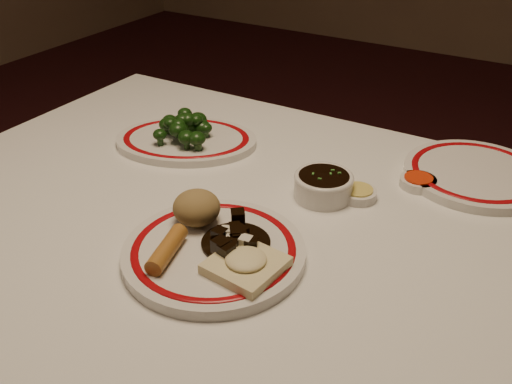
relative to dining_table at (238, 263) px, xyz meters
The scene contains 12 objects.
dining_table is the anchor object (origin of this frame).
main_plate 0.15m from the dining_table, 75.46° to the right, with size 0.35×0.35×0.02m.
rice_mound 0.15m from the dining_table, 117.03° to the right, with size 0.07×0.07×0.05m, color olive.
spring_roll 0.20m from the dining_table, 96.37° to the right, with size 0.03×0.03×0.09m, color #B0722B.
fried_wonton 0.20m from the dining_table, 53.00° to the right, with size 0.10×0.10×0.03m.
stirfry_heap 0.16m from the dining_table, 59.29° to the right, with size 0.10×0.10×0.03m.
broccoli_plate 0.31m from the dining_table, 142.72° to the left, with size 0.34×0.32×0.02m.
broccoli_pile 0.32m from the dining_table, 142.84° to the left, with size 0.13×0.12×0.05m.
soy_bowl 0.20m from the dining_table, 55.01° to the left, with size 0.10×0.10×0.04m.
sweet_sour_dish 0.35m from the dining_table, 48.32° to the left, with size 0.06×0.06×0.02m.
mustard_dish 0.24m from the dining_table, 47.29° to the left, with size 0.06×0.06×0.02m.
far_plate 0.46m from the dining_table, 47.49° to the left, with size 0.28×0.28×0.02m.
Camera 1 is at (0.42, -0.64, 1.26)m, focal length 40.00 mm.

